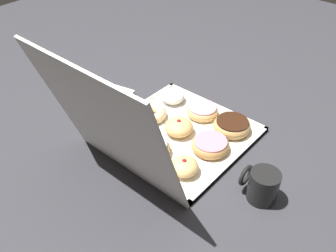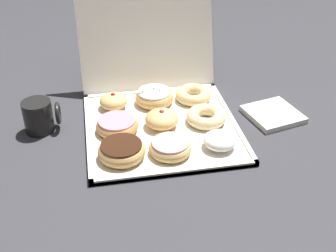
% 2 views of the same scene
% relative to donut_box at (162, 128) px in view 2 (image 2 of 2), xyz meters
% --- Properties ---
extents(ground_plane, '(3.00, 3.00, 0.00)m').
position_rel_donut_box_xyz_m(ground_plane, '(0.00, 0.00, -0.01)').
color(ground_plane, '#333338').
extents(donut_box, '(0.42, 0.42, 0.01)m').
position_rel_donut_box_xyz_m(donut_box, '(0.00, 0.00, 0.00)').
color(donut_box, silver).
rests_on(donut_box, ground).
extents(box_lid_open, '(0.42, 0.14, 0.40)m').
position_rel_donut_box_xyz_m(box_lid_open, '(0.00, 0.28, 0.20)').
color(box_lid_open, silver).
rests_on(box_lid_open, ground).
extents(chocolate_frosted_donut_0, '(0.12, 0.12, 0.04)m').
position_rel_donut_box_xyz_m(chocolate_frosted_donut_0, '(-0.12, -0.12, 0.03)').
color(chocolate_frosted_donut_0, tan).
rests_on(chocolate_frosted_donut_0, donut_box).
extents(pink_frosted_donut_1, '(0.11, 0.11, 0.03)m').
position_rel_donut_box_xyz_m(pink_frosted_donut_1, '(0.00, -0.13, 0.02)').
color(pink_frosted_donut_1, '#E5B770').
rests_on(pink_frosted_donut_1, donut_box).
extents(powdered_filled_donut_2, '(0.08, 0.08, 0.04)m').
position_rel_donut_box_xyz_m(powdered_filled_donut_2, '(0.13, -0.12, 0.03)').
color(powdered_filled_donut_2, white).
rests_on(powdered_filled_donut_2, donut_box).
extents(pink_frosted_donut_3, '(0.12, 0.12, 0.04)m').
position_rel_donut_box_xyz_m(pink_frosted_donut_3, '(-0.12, -0.00, 0.02)').
color(pink_frosted_donut_3, tan).
rests_on(pink_frosted_donut_3, donut_box).
extents(jelly_filled_donut_4, '(0.09, 0.09, 0.05)m').
position_rel_donut_box_xyz_m(jelly_filled_donut_4, '(-0.00, -0.00, 0.03)').
color(jelly_filled_donut_4, '#E5B770').
rests_on(jelly_filled_donut_4, donut_box).
extents(cruller_donut_5, '(0.11, 0.11, 0.04)m').
position_rel_donut_box_xyz_m(cruller_donut_5, '(0.13, -0.00, 0.02)').
color(cruller_donut_5, beige).
rests_on(cruller_donut_5, donut_box).
extents(jelly_filled_donut_6, '(0.08, 0.08, 0.05)m').
position_rel_donut_box_xyz_m(jelly_filled_donut_6, '(-0.12, 0.13, 0.03)').
color(jelly_filled_donut_6, '#E5B770').
rests_on(jelly_filled_donut_6, donut_box).
extents(sprinkle_donut_7, '(0.11, 0.11, 0.04)m').
position_rel_donut_box_xyz_m(sprinkle_donut_7, '(-0.00, 0.13, 0.03)').
color(sprinkle_donut_7, tan).
rests_on(sprinkle_donut_7, donut_box).
extents(cruller_donut_8, '(0.11, 0.11, 0.04)m').
position_rel_donut_box_xyz_m(cruller_donut_8, '(0.12, 0.13, 0.02)').
color(cruller_donut_8, '#EACC8C').
rests_on(cruller_donut_8, donut_box).
extents(coffee_mug, '(0.10, 0.08, 0.09)m').
position_rel_donut_box_xyz_m(coffee_mug, '(-0.33, 0.06, 0.04)').
color(coffee_mug, black).
rests_on(coffee_mug, ground).
extents(napkin_stack, '(0.17, 0.17, 0.02)m').
position_rel_donut_box_xyz_m(napkin_stack, '(0.33, 0.01, 0.00)').
color(napkin_stack, white).
rests_on(napkin_stack, ground).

